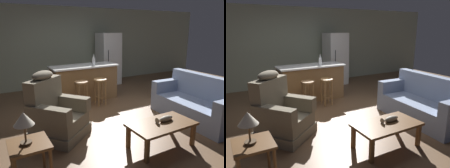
% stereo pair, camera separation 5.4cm
% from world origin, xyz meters
% --- Properties ---
extents(ground_plane, '(12.00, 12.00, 0.00)m').
position_xyz_m(ground_plane, '(0.00, 0.00, 0.00)').
color(ground_plane, brown).
extents(back_wall, '(12.00, 0.05, 2.60)m').
position_xyz_m(back_wall, '(0.00, 3.12, 1.30)').
color(back_wall, '#9EA88E').
rests_on(back_wall, ground_plane).
extents(coffee_table, '(1.10, 0.60, 0.42)m').
position_xyz_m(coffee_table, '(0.08, -1.61, 0.36)').
color(coffee_table, brown).
rests_on(coffee_table, ground_plane).
extents(fish_figurine, '(0.34, 0.10, 0.10)m').
position_xyz_m(fish_figurine, '(0.17, -1.58, 0.46)').
color(fish_figurine, '#4C3823').
rests_on(fish_figurine, coffee_table).
extents(couch, '(0.93, 1.94, 0.94)m').
position_xyz_m(couch, '(1.54, -1.12, 0.34)').
color(couch, '#8493B2').
rests_on(couch, ground_plane).
extents(recliner_near_lamp, '(1.18, 1.18, 1.20)m').
position_xyz_m(recliner_near_lamp, '(-1.31, -0.37, 0.42)').
color(recliner_near_lamp, '#756B56').
rests_on(recliner_near_lamp, ground_plane).
extents(end_table, '(0.48, 0.48, 0.56)m').
position_xyz_m(end_table, '(-1.94, -1.45, 0.46)').
color(end_table, brown).
rests_on(end_table, ground_plane).
extents(table_lamp, '(0.24, 0.24, 0.41)m').
position_xyz_m(table_lamp, '(-1.97, -1.45, 0.87)').
color(table_lamp, '#4C3823').
rests_on(table_lamp, end_table).
extents(kitchen_island, '(1.80, 0.70, 0.95)m').
position_xyz_m(kitchen_island, '(0.00, 1.35, 0.48)').
color(kitchen_island, olive).
rests_on(kitchen_island, ground_plane).
extents(bar_stool_left, '(0.32, 0.32, 0.68)m').
position_xyz_m(bar_stool_left, '(-0.36, 0.72, 0.47)').
color(bar_stool_left, olive).
rests_on(bar_stool_left, ground_plane).
extents(bar_stool_right, '(0.32, 0.32, 0.68)m').
position_xyz_m(bar_stool_right, '(0.16, 0.72, 0.47)').
color(bar_stool_right, '#A87A47').
rests_on(bar_stool_right, ground_plane).
extents(refrigerator, '(0.70, 0.69, 1.76)m').
position_xyz_m(refrigerator, '(1.43, 2.55, 0.88)').
color(refrigerator, white).
rests_on(refrigerator, ground_plane).
extents(bottle_tall_green, '(0.08, 0.08, 0.28)m').
position_xyz_m(bottle_tall_green, '(0.23, 1.22, 1.06)').
color(bottle_tall_green, silver).
rests_on(bottle_tall_green, kitchen_island).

